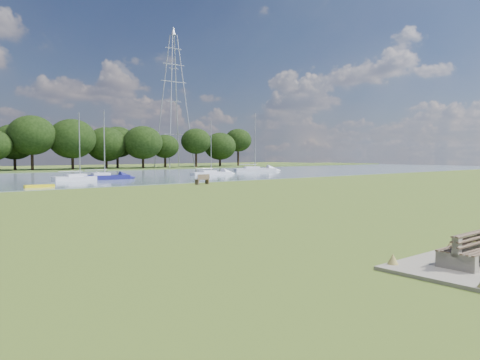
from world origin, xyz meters
TOP-DOWN VIEW (x-y plane):
  - ground at (0.00, 0.00)m, footprint 220.00×220.00m
  - concrete_pad at (0.00, -14.00)m, footprint 4.20×3.20m
  - bench_pair at (0.00, -14.00)m, footprint 1.79×1.06m
  - riverbank_bench at (14.79, 19.59)m, footprint 1.77×0.79m
  - kayak at (0.28, 24.95)m, footprint 2.63×0.71m
  - pylon at (42.64, 70.00)m, footprint 6.44×4.52m
  - sailboat_0 at (40.96, 41.08)m, footprint 7.37×4.73m
  - sailboat_2 at (7.36, 33.75)m, footprint 6.09×1.75m
  - sailboat_3 at (27.47, 35.51)m, footprint 6.32×2.46m
  - sailboat_5 at (10.28, 33.54)m, footprint 5.88×2.32m

SIDE VIEW (x-z plane):
  - ground at x=0.00m, z-range 0.00..0.00m
  - concrete_pad at x=0.00m, z-range 0.00..0.10m
  - kayak at x=0.28m, z-range 0.05..0.31m
  - sailboat_3 at x=27.47m, z-range -3.50..4.40m
  - bench_pair at x=0.00m, z-range 0.01..0.97m
  - sailboat_2 at x=7.36m, z-range -3.43..4.44m
  - riverbank_bench at x=14.79m, z-range 0.00..1.05m
  - sailboat_5 at x=10.28m, z-range -3.60..4.73m
  - sailboat_0 at x=40.96m, z-range -4.47..5.64m
  - pylon at x=42.64m, z-range 3.78..34.70m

